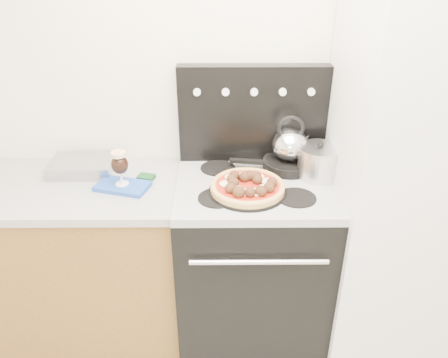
{
  "coord_description": "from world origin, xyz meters",
  "views": [
    {
      "loc": [
        -0.08,
        -0.68,
        1.94
      ],
      "look_at": [
        -0.07,
        1.05,
        1.01
      ],
      "focal_mm": 35.0,
      "sensor_mm": 36.0,
      "label": 1
    }
  ],
  "objects_px": {
    "stove_body": "(252,260)",
    "pizza_pan": "(247,191)",
    "oven_mitt": "(123,186)",
    "beer_glass": "(120,168)",
    "fridge": "(402,179)",
    "pizza": "(248,185)",
    "tea_kettle": "(290,142)",
    "skillet": "(288,164)",
    "stock_pot": "(319,163)",
    "base_cabinet": "(48,260)"
  },
  "relations": [
    {
      "from": "base_cabinet",
      "to": "fridge",
      "type": "bearing_deg",
      "value": -1.59
    },
    {
      "from": "base_cabinet",
      "to": "stove_body",
      "type": "relative_size",
      "value": 1.65
    },
    {
      "from": "fridge",
      "to": "skillet",
      "type": "bearing_deg",
      "value": 161.19
    },
    {
      "from": "stove_body",
      "to": "stock_pot",
      "type": "relative_size",
      "value": 4.31
    },
    {
      "from": "stove_body",
      "to": "skillet",
      "type": "distance_m",
      "value": 0.56
    },
    {
      "from": "base_cabinet",
      "to": "oven_mitt",
      "type": "relative_size",
      "value": 5.81
    },
    {
      "from": "base_cabinet",
      "to": "stove_body",
      "type": "height_order",
      "value": "stove_body"
    },
    {
      "from": "oven_mitt",
      "to": "pizza",
      "type": "bearing_deg",
      "value": -7.19
    },
    {
      "from": "beer_glass",
      "to": "tea_kettle",
      "type": "distance_m",
      "value": 0.84
    },
    {
      "from": "oven_mitt",
      "to": "beer_glass",
      "type": "bearing_deg",
      "value": 0.0
    },
    {
      "from": "beer_glass",
      "to": "pizza_pan",
      "type": "bearing_deg",
      "value": -7.19
    },
    {
      "from": "oven_mitt",
      "to": "skillet",
      "type": "bearing_deg",
      "value": 11.58
    },
    {
      "from": "fridge",
      "to": "tea_kettle",
      "type": "relative_size",
      "value": 9.57
    },
    {
      "from": "fridge",
      "to": "tea_kettle",
      "type": "bearing_deg",
      "value": 161.19
    },
    {
      "from": "stove_body",
      "to": "oven_mitt",
      "type": "xyz_separation_m",
      "value": [
        -0.64,
        -0.02,
        0.47
      ]
    },
    {
      "from": "skillet",
      "to": "stock_pot",
      "type": "relative_size",
      "value": 1.28
    },
    {
      "from": "tea_kettle",
      "to": "stock_pot",
      "type": "xyz_separation_m",
      "value": [
        0.13,
        -0.09,
        -0.07
      ]
    },
    {
      "from": "fridge",
      "to": "stove_body",
      "type": "bearing_deg",
      "value": 177.95
    },
    {
      "from": "base_cabinet",
      "to": "beer_glass",
      "type": "height_order",
      "value": "beer_glass"
    },
    {
      "from": "oven_mitt",
      "to": "tea_kettle",
      "type": "relative_size",
      "value": 1.26
    },
    {
      "from": "pizza_pan",
      "to": "skillet",
      "type": "xyz_separation_m",
      "value": [
        0.22,
        0.24,
        0.02
      ]
    },
    {
      "from": "pizza_pan",
      "to": "beer_glass",
      "type": "bearing_deg",
      "value": 172.81
    },
    {
      "from": "skillet",
      "to": "stock_pot",
      "type": "xyz_separation_m",
      "value": [
        0.13,
        -0.09,
        0.05
      ]
    },
    {
      "from": "oven_mitt",
      "to": "pizza",
      "type": "distance_m",
      "value": 0.6
    },
    {
      "from": "base_cabinet",
      "to": "beer_glass",
      "type": "xyz_separation_m",
      "value": [
        0.47,
        -0.04,
        0.58
      ]
    },
    {
      "from": "stove_body",
      "to": "skillet",
      "type": "relative_size",
      "value": 3.38
    },
    {
      "from": "stove_body",
      "to": "stock_pot",
      "type": "bearing_deg",
      "value": 11.07
    },
    {
      "from": "pizza_pan",
      "to": "stove_body",
      "type": "bearing_deg",
      "value": 65.91
    },
    {
      "from": "stove_body",
      "to": "fridge",
      "type": "bearing_deg",
      "value": -2.05
    },
    {
      "from": "stove_body",
      "to": "skillet",
      "type": "xyz_separation_m",
      "value": [
        0.18,
        0.15,
        0.5
      ]
    },
    {
      "from": "pizza",
      "to": "pizza_pan",
      "type": "bearing_deg",
      "value": 0.0
    },
    {
      "from": "base_cabinet",
      "to": "tea_kettle",
      "type": "relative_size",
      "value": 7.3
    },
    {
      "from": "fridge",
      "to": "beer_glass",
      "type": "xyz_separation_m",
      "value": [
        -1.34,
        0.01,
        0.06
      ]
    },
    {
      "from": "fridge",
      "to": "tea_kettle",
      "type": "distance_m",
      "value": 0.56
    },
    {
      "from": "base_cabinet",
      "to": "beer_glass",
      "type": "bearing_deg",
      "value": -5.08
    },
    {
      "from": "oven_mitt",
      "to": "stock_pot",
      "type": "relative_size",
      "value": 1.22
    },
    {
      "from": "oven_mitt",
      "to": "tea_kettle",
      "type": "distance_m",
      "value": 0.85
    },
    {
      "from": "beer_glass",
      "to": "pizza_pan",
      "type": "distance_m",
      "value": 0.61
    },
    {
      "from": "oven_mitt",
      "to": "tea_kettle",
      "type": "height_order",
      "value": "tea_kettle"
    },
    {
      "from": "stove_body",
      "to": "oven_mitt",
      "type": "distance_m",
      "value": 0.79
    },
    {
      "from": "skillet",
      "to": "pizza_pan",
      "type": "bearing_deg",
      "value": -132.39
    },
    {
      "from": "pizza_pan",
      "to": "pizza",
      "type": "height_order",
      "value": "pizza"
    },
    {
      "from": "stove_body",
      "to": "pizza",
      "type": "xyz_separation_m",
      "value": [
        -0.04,
        -0.09,
        0.52
      ]
    },
    {
      "from": "stove_body",
      "to": "tea_kettle",
      "type": "xyz_separation_m",
      "value": [
        0.18,
        0.15,
        0.63
      ]
    },
    {
      "from": "beer_glass",
      "to": "stove_body",
      "type": "bearing_deg",
      "value": 1.47
    },
    {
      "from": "stove_body",
      "to": "pizza_pan",
      "type": "relative_size",
      "value": 2.44
    },
    {
      "from": "fridge",
      "to": "pizza",
      "type": "distance_m",
      "value": 0.74
    },
    {
      "from": "skillet",
      "to": "pizza",
      "type": "bearing_deg",
      "value": -132.39
    },
    {
      "from": "beer_glass",
      "to": "fridge",
      "type": "bearing_deg",
      "value": -0.37
    },
    {
      "from": "pizza_pan",
      "to": "stock_pot",
      "type": "xyz_separation_m",
      "value": [
        0.36,
        0.15,
        0.07
      ]
    }
  ]
}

